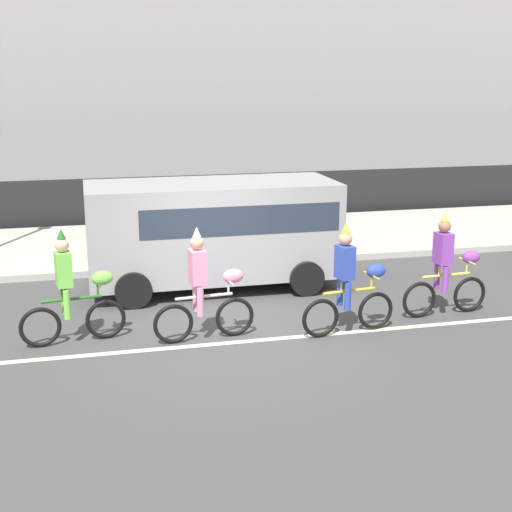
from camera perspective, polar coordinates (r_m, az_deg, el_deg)
name	(u,v)px	position (r m, az deg, el deg)	size (l,w,h in m)	color
ground_plane	(229,332)	(12.25, -2.16, -6.10)	(80.00, 80.00, 0.00)	#424244
road_centre_line	(235,342)	(11.79, -1.67, -6.91)	(36.00, 0.14, 0.01)	beige
sidewalk_curb	(179,243)	(18.39, -6.22, 1.05)	(60.00, 5.00, 0.15)	#ADAAA3
fence_line	(165,200)	(21.09, -7.31, 4.46)	(40.00, 0.08, 1.40)	black
building_backdrop	(154,87)	(29.41, -8.17, 13.24)	(28.00, 8.00, 7.55)	#99939E
parade_cyclist_lime	(72,294)	(11.90, -14.47, -2.92)	(1.71, 0.52, 1.92)	black
parade_cyclist_pink	(205,291)	(11.68, -4.12, -2.81)	(1.72, 0.50, 1.92)	black
parade_cyclist_cobalt	(350,286)	(12.04, 7.54, -2.37)	(1.71, 0.51, 1.92)	black
parade_cyclist_purple	(447,270)	(13.33, 15.05, -1.11)	(1.72, 0.50, 1.92)	black
parked_van_grey	(216,226)	(14.50, -3.23, 2.39)	(5.00, 2.22, 2.18)	#99999E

